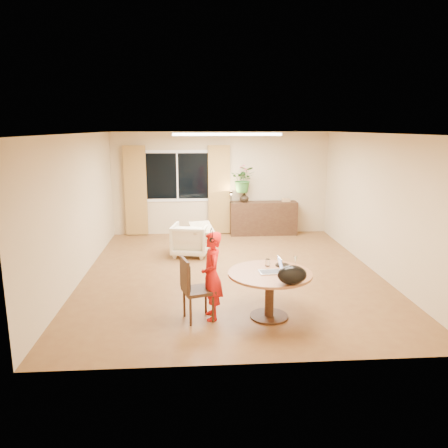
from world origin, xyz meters
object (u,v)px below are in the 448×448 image
object	(u,v)px
dining_table	(270,282)
armchair	(190,239)
dining_chair	(198,289)
child	(212,276)
sideboard	(263,218)

from	to	relation	value
dining_table	armchair	distance (m)	3.45
dining_chair	armchair	size ratio (longest dim) A/B	1.22
child	armchair	world-z (taller)	child
armchair	dining_table	bearing A→B (deg)	120.04
dining_table	dining_chair	xyz separation A→B (m)	(-1.03, -0.00, -0.07)
child	armchair	bearing A→B (deg)	179.45
child	armchair	size ratio (longest dim) A/B	1.67
dining_table	child	distance (m)	0.84
dining_chair	child	distance (m)	0.27
armchair	sideboard	distance (m)	2.55
dining_table	dining_chair	world-z (taller)	dining_chair
armchair	sideboard	bearing A→B (deg)	-126.35
dining_table	sideboard	distance (m)	5.05
dining_chair	child	size ratio (longest dim) A/B	0.73
child	sideboard	size ratio (longest dim) A/B	0.75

